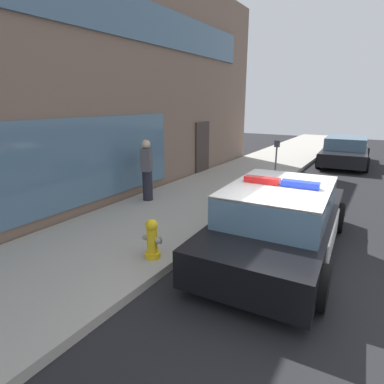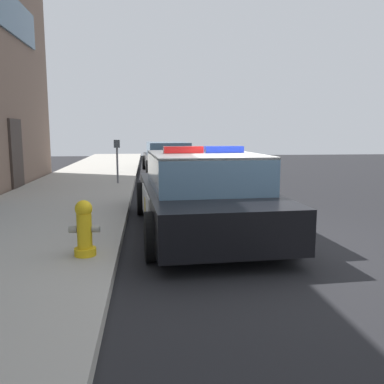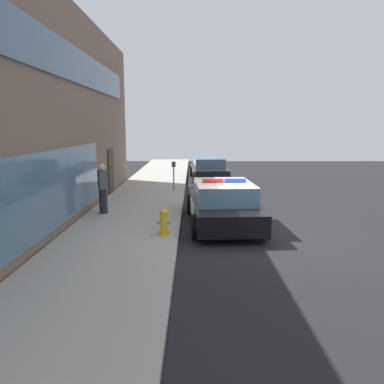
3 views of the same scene
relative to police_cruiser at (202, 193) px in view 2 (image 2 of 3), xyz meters
name	(u,v)px [view 2 (image 2 of 3)]	position (x,y,z in m)	size (l,w,h in m)	color
ground	(249,247)	(-1.08, -0.58, -0.68)	(48.00, 48.00, 0.00)	black
sidewalk	(3,250)	(-1.08, 3.00, -0.61)	(48.00, 3.29, 0.15)	#A39E93
police_cruiser	(202,193)	(0.00, 0.00, 0.00)	(4.91, 2.35, 1.49)	black
fire_hydrant	(84,229)	(-1.71, 1.76, -0.18)	(0.34, 0.39, 0.73)	gold
car_down_street	(168,158)	(10.58, 0.03, -0.05)	(4.78, 2.28, 1.29)	black
parking_meter	(117,153)	(5.81, 1.85, 0.40)	(0.12, 0.18, 1.34)	slate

